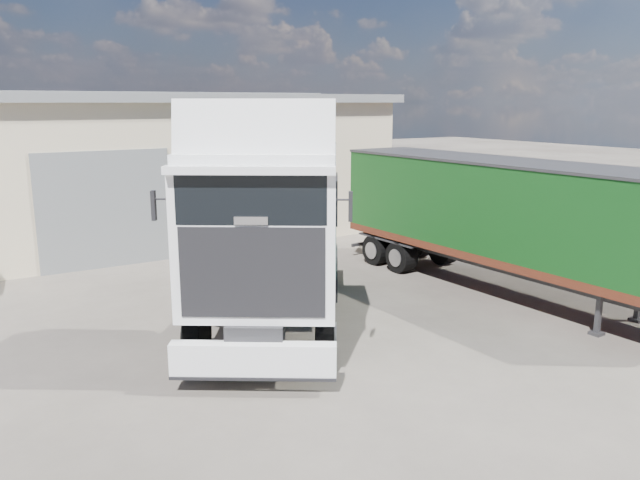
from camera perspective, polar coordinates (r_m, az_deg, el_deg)
ground at (r=12.38m, az=1.81°, el=-11.40°), size 120.00×120.00×0.00m
brick_boundary_wall at (r=23.82m, az=17.20°, el=2.84°), size 0.35×26.00×2.50m
tractor_unit at (r=12.94m, az=-4.88°, el=-0.41°), size 6.44×7.76×5.07m
box_trailer at (r=17.20m, az=16.27°, el=2.44°), size 2.73×10.75×3.54m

